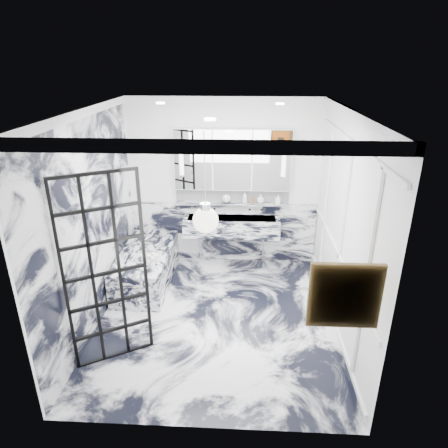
# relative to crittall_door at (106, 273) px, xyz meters

# --- Properties ---
(floor) EXTENTS (3.60, 3.60, 0.00)m
(floor) POSITION_rel_crittall_door_xyz_m (1.16, 0.83, -1.14)
(floor) COLOR silver
(floor) RESTS_ON ground
(ceiling) EXTENTS (3.60, 3.60, 0.00)m
(ceiling) POSITION_rel_crittall_door_xyz_m (1.16, 0.83, 1.66)
(ceiling) COLOR white
(ceiling) RESTS_ON wall_back
(wall_back) EXTENTS (3.60, 0.00, 3.60)m
(wall_back) POSITION_rel_crittall_door_xyz_m (1.16, 2.63, 0.26)
(wall_back) COLOR white
(wall_back) RESTS_ON floor
(wall_front) EXTENTS (3.60, 0.00, 3.60)m
(wall_front) POSITION_rel_crittall_door_xyz_m (1.16, -0.97, 0.26)
(wall_front) COLOR white
(wall_front) RESTS_ON floor
(wall_left) EXTENTS (0.00, 3.60, 3.60)m
(wall_left) POSITION_rel_crittall_door_xyz_m (-0.44, 0.83, 0.26)
(wall_left) COLOR white
(wall_left) RESTS_ON floor
(wall_right) EXTENTS (0.00, 3.60, 3.60)m
(wall_right) POSITION_rel_crittall_door_xyz_m (2.76, 0.83, 0.26)
(wall_right) COLOR white
(wall_right) RESTS_ON floor
(marble_clad_back) EXTENTS (3.18, 0.05, 1.05)m
(marble_clad_back) POSITION_rel_crittall_door_xyz_m (1.16, 2.61, -0.61)
(marble_clad_back) COLOR silver
(marble_clad_back) RESTS_ON floor
(marble_clad_left) EXTENTS (0.02, 3.56, 2.68)m
(marble_clad_left) POSITION_rel_crittall_door_xyz_m (-0.43, 0.83, 0.20)
(marble_clad_left) COLOR silver
(marble_clad_left) RESTS_ON floor
(panel_molding) EXTENTS (0.03, 3.40, 2.30)m
(panel_molding) POSITION_rel_crittall_door_xyz_m (2.74, 0.83, 0.16)
(panel_molding) COLOR white
(panel_molding) RESTS_ON floor
(soap_bottle_a) EXTENTS (0.09, 0.09, 0.21)m
(soap_bottle_a) POSITION_rel_crittall_door_xyz_m (1.52, 2.54, 0.06)
(soap_bottle_a) COLOR #8C5919
(soap_bottle_a) RESTS_ON ledge
(soap_bottle_b) EXTENTS (0.09, 0.09, 0.17)m
(soap_bottle_b) POSITION_rel_crittall_door_xyz_m (2.07, 2.54, 0.04)
(soap_bottle_b) COLOR #4C4C51
(soap_bottle_b) RESTS_ON ledge
(soap_bottle_c) EXTENTS (0.14, 0.14, 0.16)m
(soap_bottle_c) POSITION_rel_crittall_door_xyz_m (1.78, 2.54, 0.03)
(soap_bottle_c) COLOR silver
(soap_bottle_c) RESTS_ON ledge
(face_pot) EXTENTS (0.14, 0.14, 0.14)m
(face_pot) POSITION_rel_crittall_door_xyz_m (1.21, 2.54, 0.03)
(face_pot) COLOR white
(face_pot) RESTS_ON ledge
(amber_bottle) EXTENTS (0.04, 0.04, 0.10)m
(amber_bottle) POSITION_rel_crittall_door_xyz_m (1.64, 2.54, 0.00)
(amber_bottle) COLOR #8C5919
(amber_bottle) RESTS_ON ledge
(flower_vase) EXTENTS (0.08, 0.08, 0.12)m
(flower_vase) POSITION_rel_crittall_door_xyz_m (0.22, 1.19, -0.53)
(flower_vase) COLOR silver
(flower_vase) RESTS_ON bathtub
(crittall_door) EXTENTS (0.78, 0.47, 2.28)m
(crittall_door) POSITION_rel_crittall_door_xyz_m (0.00, 0.00, 0.00)
(crittall_door) COLOR black
(crittall_door) RESTS_ON floor
(artwork) EXTENTS (0.50, 0.05, 0.50)m
(artwork) POSITION_rel_crittall_door_xyz_m (2.36, -0.93, 0.39)
(artwork) COLOR #BF4B13
(artwork) RESTS_ON wall_front
(pendant_light) EXTENTS (0.25, 0.25, 0.25)m
(pendant_light) POSITION_rel_crittall_door_xyz_m (1.15, -0.27, 0.77)
(pendant_light) COLOR white
(pendant_light) RESTS_ON ceiling
(trough_sink) EXTENTS (1.60, 0.45, 0.30)m
(trough_sink) POSITION_rel_crittall_door_xyz_m (1.31, 2.39, -0.41)
(trough_sink) COLOR silver
(trough_sink) RESTS_ON wall_back
(ledge) EXTENTS (1.90, 0.14, 0.04)m
(ledge) POSITION_rel_crittall_door_xyz_m (1.31, 2.55, -0.07)
(ledge) COLOR silver
(ledge) RESTS_ON wall_back
(subway_tile) EXTENTS (1.90, 0.03, 0.23)m
(subway_tile) POSITION_rel_crittall_door_xyz_m (1.31, 2.61, 0.07)
(subway_tile) COLOR white
(subway_tile) RESTS_ON wall_back
(mirror_cabinet) EXTENTS (1.90, 0.16, 1.00)m
(mirror_cabinet) POSITION_rel_crittall_door_xyz_m (1.31, 2.56, 0.68)
(mirror_cabinet) COLOR white
(mirror_cabinet) RESTS_ON wall_back
(sconce_left) EXTENTS (0.07, 0.07, 0.40)m
(sconce_left) POSITION_rel_crittall_door_xyz_m (0.49, 2.46, 0.64)
(sconce_left) COLOR white
(sconce_left) RESTS_ON mirror_cabinet
(sconce_right) EXTENTS (0.07, 0.07, 0.40)m
(sconce_right) POSITION_rel_crittall_door_xyz_m (2.13, 2.46, 0.64)
(sconce_right) COLOR white
(sconce_right) RESTS_ON mirror_cabinet
(bathtub) EXTENTS (0.75, 1.65, 0.55)m
(bathtub) POSITION_rel_crittall_door_xyz_m (-0.02, 1.73, -0.86)
(bathtub) COLOR silver
(bathtub) RESTS_ON floor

